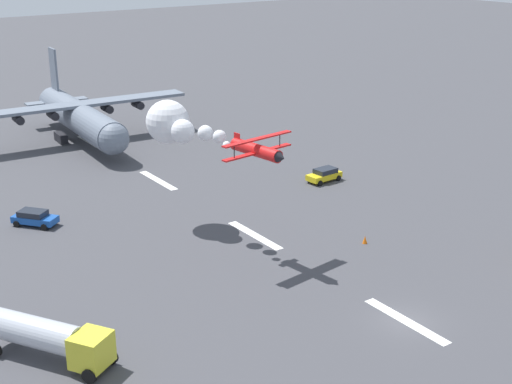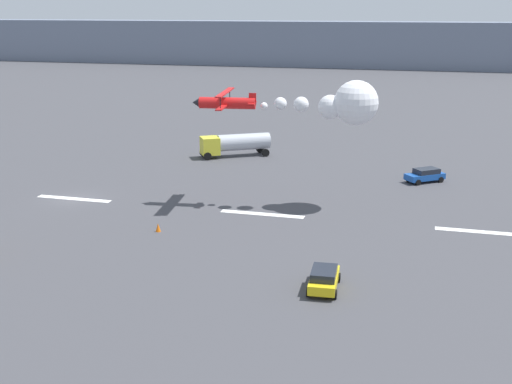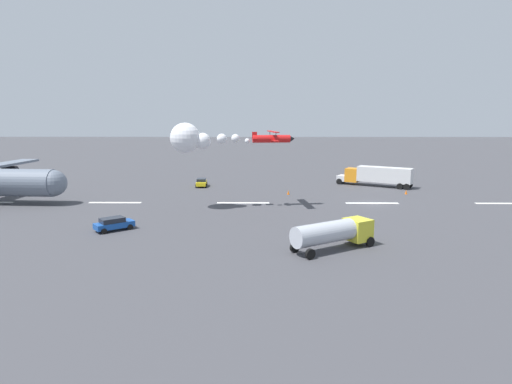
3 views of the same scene
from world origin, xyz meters
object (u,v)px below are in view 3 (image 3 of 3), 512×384
at_px(fuel_tanker_truck, 334,232).
at_px(semi_truck_orange, 377,175).
at_px(stunt_biplane_red, 194,139).
at_px(traffic_cone_far, 288,192).
at_px(airport_staff_sedan, 114,223).
at_px(traffic_cone_near, 406,192).
at_px(followme_car_yellow, 201,182).

bearing_deg(fuel_tanker_truck, semi_truck_orange, -110.44).
xyz_separation_m(stunt_biplane_red, fuel_tanker_truck, (-16.49, 18.93, -8.20)).
distance_m(fuel_tanker_truck, traffic_cone_far, 30.66).
bearing_deg(fuel_tanker_truck, airport_staff_sedan, -16.18).
xyz_separation_m(semi_truck_orange, traffic_cone_far, (17.22, 8.98, -1.74)).
bearing_deg(semi_truck_orange, traffic_cone_near, 108.06).
xyz_separation_m(fuel_tanker_truck, followme_car_yellow, (18.34, -38.88, -0.93)).
bearing_deg(fuel_tanker_truck, traffic_cone_near, -119.47).
distance_m(semi_truck_orange, followme_car_yellow, 33.09).
xyz_separation_m(airport_staff_sedan, traffic_cone_near, (-41.67, -23.96, -0.44)).
distance_m(airport_staff_sedan, traffic_cone_near, 48.07).
distance_m(followme_car_yellow, traffic_cone_far, 17.92).
relative_size(fuel_tanker_truck, airport_staff_sedan, 1.97).
bearing_deg(traffic_cone_near, fuel_tanker_truck, 60.53).
bearing_deg(traffic_cone_near, traffic_cone_far, 1.30).
xyz_separation_m(semi_truck_orange, fuel_tanker_truck, (14.72, 39.50, -0.38)).
relative_size(followme_car_yellow, traffic_cone_far, 5.73).
distance_m(semi_truck_orange, fuel_tanker_truck, 42.16).
relative_size(followme_car_yellow, airport_staff_sedan, 0.95).
bearing_deg(followme_car_yellow, traffic_cone_far, 152.19).
bearing_deg(traffic_cone_near, stunt_biplane_red, 19.51).
bearing_deg(followme_car_yellow, fuel_tanker_truck, 115.25).
relative_size(semi_truck_orange, traffic_cone_far, 17.78).
relative_size(stunt_biplane_red, followme_car_yellow, 4.06).
distance_m(fuel_tanker_truck, traffic_cone_near, 35.61).
distance_m(airport_staff_sedan, traffic_cone_far, 31.98).
relative_size(semi_truck_orange, airport_staff_sedan, 2.96).
relative_size(semi_truck_orange, followme_car_yellow, 3.10).
relative_size(stunt_biplane_red, airport_staff_sedan, 3.87).
bearing_deg(semi_truck_orange, traffic_cone_far, 27.55).
height_order(semi_truck_orange, fuel_tanker_truck, semi_truck_orange).
height_order(semi_truck_orange, followme_car_yellow, semi_truck_orange).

